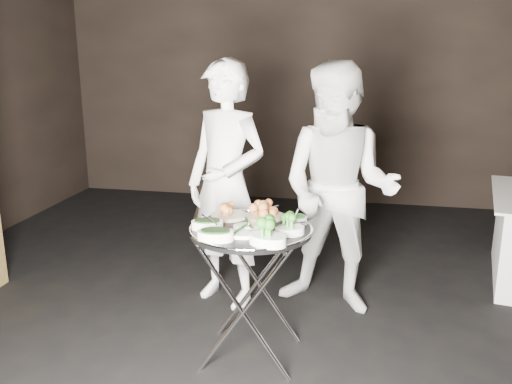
% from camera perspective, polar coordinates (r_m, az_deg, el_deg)
% --- Properties ---
extents(floor, '(6.00, 7.00, 0.05)m').
position_cam_1_polar(floor, '(3.25, 1.74, -17.97)').
color(floor, black).
rests_on(floor, ground).
extents(wall_back, '(6.00, 0.05, 3.00)m').
position_cam_1_polar(wall_back, '(6.24, 7.46, 12.58)').
color(wall_back, black).
rests_on(wall_back, floor).
extents(tray_stand, '(0.52, 0.44, 0.77)m').
position_cam_1_polar(tray_stand, '(3.10, -0.56, -10.00)').
color(tray_stand, silver).
rests_on(tray_stand, floor).
extents(serving_tray, '(0.68, 0.68, 0.04)m').
position_cam_1_polar(serving_tray, '(2.97, -0.57, -3.99)').
color(serving_tray, black).
rests_on(serving_tray, tray_stand).
extents(potato_plate_a, '(0.21, 0.21, 0.08)m').
position_cam_1_polar(potato_plate_a, '(3.15, -2.90, -2.08)').
color(potato_plate_a, beige).
rests_on(potato_plate_a, serving_tray).
extents(potato_plate_b, '(0.22, 0.22, 0.08)m').
position_cam_1_polar(potato_plate_b, '(3.14, 0.84, -2.12)').
color(potato_plate_b, beige).
rests_on(potato_plate_b, serving_tray).
extents(greens_bowl, '(0.11, 0.11, 0.06)m').
position_cam_1_polar(greens_bowl, '(3.05, 4.37, -2.80)').
color(greens_bowl, white).
rests_on(greens_bowl, serving_tray).
extents(asparagus_plate_a, '(0.20, 0.16, 0.04)m').
position_cam_1_polar(asparagus_plate_a, '(2.98, -0.77, -3.48)').
color(asparagus_plate_a, white).
rests_on(asparagus_plate_a, serving_tray).
extents(asparagus_plate_b, '(0.22, 0.15, 0.04)m').
position_cam_1_polar(asparagus_plate_b, '(2.85, -1.99, -4.30)').
color(asparagus_plate_b, white).
rests_on(asparagus_plate_b, serving_tray).
extents(spinach_bowl_a, '(0.19, 0.15, 0.07)m').
position_cam_1_polar(spinach_bowl_a, '(2.96, -5.14, -3.29)').
color(spinach_bowl_a, white).
rests_on(spinach_bowl_a, serving_tray).
extents(spinach_bowl_b, '(0.20, 0.14, 0.08)m').
position_cam_1_polar(spinach_bowl_b, '(2.79, -4.31, -4.40)').
color(spinach_bowl_b, white).
rests_on(spinach_bowl_b, serving_tray).
extents(broccoli_bowl_a, '(0.19, 0.17, 0.07)m').
position_cam_1_polar(broccoli_bowl_a, '(2.87, 3.56, -3.89)').
color(broccoli_bowl_a, white).
rests_on(broccoli_bowl_a, serving_tray).
extents(broccoli_bowl_b, '(0.24, 0.21, 0.08)m').
position_cam_1_polar(broccoli_bowl_b, '(2.72, 1.23, -4.78)').
color(broccoli_bowl_b, white).
rests_on(broccoli_bowl_b, serving_tray).
extents(serving_utensils, '(0.59, 0.42, 0.01)m').
position_cam_1_polar(serving_utensils, '(3.02, 0.00, -2.49)').
color(serving_utensils, silver).
rests_on(serving_utensils, serving_tray).
extents(waiter_left, '(0.72, 0.62, 1.68)m').
position_cam_1_polar(waiter_left, '(3.67, -3.16, 0.72)').
color(waiter_left, white).
rests_on(waiter_left, floor).
extents(waiter_right, '(0.93, 0.79, 1.67)m').
position_cam_1_polar(waiter_right, '(3.60, 8.70, 0.17)').
color(waiter_right, white).
rests_on(waiter_right, floor).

